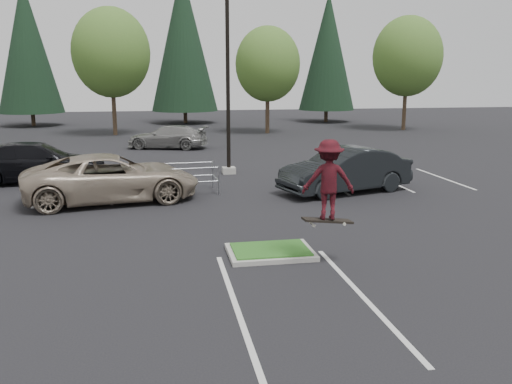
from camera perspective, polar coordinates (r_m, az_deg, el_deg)
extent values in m
plane|color=black|center=(14.19, 1.52, -6.57)|extent=(120.00, 120.00, 0.00)
cube|color=gray|center=(14.17, 1.53, -6.35)|extent=(2.20, 1.60, 0.12)
cube|color=#245F1E|center=(14.15, 1.53, -6.06)|extent=(1.95, 1.35, 0.05)
cube|color=silver|center=(22.68, -14.48, 0.19)|extent=(0.12, 5.20, 0.01)
cube|color=silver|center=(23.04, -21.19, -0.07)|extent=(0.12, 5.20, 0.01)
cube|color=silver|center=(23.76, 7.70, 1.00)|extent=(0.12, 5.20, 0.01)
cube|color=silver|center=(24.72, 13.67, 1.20)|extent=(0.12, 5.20, 0.01)
cube|color=silver|center=(25.93, 19.13, 1.37)|extent=(0.12, 5.20, 0.01)
cube|color=silver|center=(11.22, -2.16, -11.81)|extent=(0.12, 6.00, 0.01)
cube|color=silver|center=(11.87, 11.09, -10.65)|extent=(0.12, 6.00, 0.01)
cube|color=gray|center=(25.74, -2.88, 2.29)|extent=(0.60, 0.60, 0.30)
cylinder|color=black|center=(25.37, -3.00, 13.15)|extent=(0.18, 0.18, 10.00)
cylinder|color=#38281C|center=(43.86, -14.69, 8.10)|extent=(0.32, 0.32, 3.50)
ellipsoid|color=#3B6324|center=(43.80, -15.02, 13.99)|extent=(5.89, 5.89, 6.77)
sphere|color=#3B6324|center=(43.44, -14.19, 13.08)|extent=(3.68, 3.68, 3.68)
sphere|color=#3B6324|center=(44.22, -15.60, 13.22)|extent=(4.05, 4.05, 4.05)
cylinder|color=#38281C|center=(43.94, 1.21, 8.20)|extent=(0.32, 0.32, 3.04)
ellipsoid|color=#3B6324|center=(43.85, 1.23, 13.32)|extent=(5.12, 5.12, 5.89)
sphere|color=#3B6324|center=(43.67, 2.10, 12.48)|extent=(3.20, 3.20, 3.20)
sphere|color=#3B6324|center=(44.13, 0.47, 12.69)|extent=(3.52, 3.52, 3.52)
cylinder|color=#38281C|center=(48.25, 15.34, 8.36)|extent=(0.32, 0.32, 3.42)
ellipsoid|color=#3B6324|center=(48.19, 15.65, 13.59)|extent=(5.76, 5.76, 6.62)
sphere|color=#3B6324|center=(48.16, 16.41, 12.69)|extent=(3.60, 3.60, 3.60)
sphere|color=#3B6324|center=(48.32, 14.85, 12.99)|extent=(3.96, 3.96, 3.96)
cylinder|color=#38281C|center=(54.46, -22.40, 7.09)|extent=(0.36, 0.36, 1.20)
cone|color=black|center=(54.38, -22.96, 13.92)|extent=(5.72, 5.72, 11.80)
cylinder|color=#38281C|center=(53.87, -7.44, 7.85)|extent=(0.36, 0.36, 1.20)
cone|color=black|center=(53.82, -7.66, 15.57)|extent=(6.38, 6.38, 13.30)
cylinder|color=#38281C|center=(55.40, 7.37, 7.97)|extent=(0.36, 0.36, 1.20)
cone|color=black|center=(55.31, 7.56, 14.44)|extent=(5.50, 5.50, 11.30)
cylinder|color=#999CA2|center=(20.79, -14.67, 0.69)|extent=(0.06, 0.06, 1.13)
cylinder|color=#999CA2|center=(22.15, -14.64, 1.38)|extent=(0.06, 0.06, 1.13)
cylinder|color=#999CA2|center=(20.85, -9.27, 0.96)|extent=(0.06, 0.06, 1.13)
cylinder|color=#999CA2|center=(22.20, -9.57, 1.63)|extent=(0.06, 0.06, 1.13)
cylinder|color=#999CA2|center=(21.09, -3.94, 1.22)|extent=(0.06, 0.06, 1.13)
cylinder|color=#999CA2|center=(22.42, -4.55, 1.87)|extent=(0.06, 0.06, 1.13)
cylinder|color=#999CA2|center=(20.85, -9.27, 0.90)|extent=(3.93, 0.29, 0.05)
cylinder|color=#999CA2|center=(20.76, -9.32, 2.36)|extent=(3.93, 0.29, 0.05)
cylinder|color=#999CA2|center=(22.20, -9.57, 1.57)|extent=(3.93, 0.29, 0.05)
cylinder|color=#999CA2|center=(22.11, -9.61, 2.95)|extent=(3.93, 0.29, 0.05)
cube|color=#999CA2|center=(21.46, -11.01, 1.60)|extent=(0.87, 0.56, 0.47)
cube|color=black|center=(13.24, 7.54, -2.99)|extent=(1.28, 0.47, 0.20)
cylinder|color=beige|center=(13.03, 6.10, -3.52)|extent=(0.08, 0.04, 0.08)
cylinder|color=beige|center=(13.26, 5.79, -3.23)|extent=(0.08, 0.04, 0.08)
cylinder|color=beige|center=(13.26, 9.28, -3.33)|extent=(0.08, 0.04, 0.08)
cylinder|color=beige|center=(13.49, 8.92, -3.05)|extent=(0.08, 0.04, 0.08)
imported|color=maroon|center=(13.01, 7.67, 1.31)|extent=(1.34, 0.91, 1.92)
imported|color=gray|center=(20.55, -14.98, 1.43)|extent=(6.68, 3.87, 1.75)
imported|color=black|center=(25.46, -22.09, 2.93)|extent=(6.08, 2.76, 1.73)
imported|color=black|center=(21.74, 9.39, 2.27)|extent=(5.67, 3.34, 1.77)
imported|color=gray|center=(35.03, -9.17, 5.74)|extent=(5.43, 3.45, 1.46)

